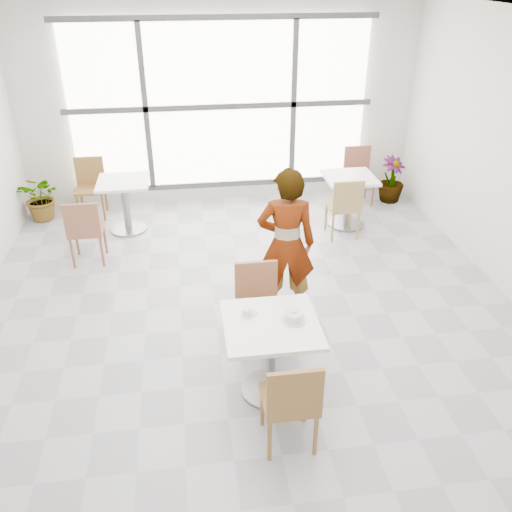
{
  "coord_description": "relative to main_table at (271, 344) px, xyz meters",
  "views": [
    {
      "loc": [
        -0.62,
        -4.62,
        3.42
      ],
      "look_at": [
        0.0,
        -0.3,
        1.0
      ],
      "focal_mm": 37.69,
      "sensor_mm": 36.0,
      "label": 1
    }
  ],
  "objects": [
    {
      "name": "bg_chair_left_near",
      "position": [
        -1.9,
        2.62,
        -0.02
      ],
      "size": [
        0.42,
        0.42,
        0.87
      ],
      "rotation": [
        0.0,
        0.0,
        3.14
      ],
      "color": "brown",
      "rests_on": "ground"
    },
    {
      "name": "ceiling",
      "position": [
        -0.03,
        1.02,
        2.48
      ],
      "size": [
        7.0,
        7.0,
        0.0
      ],
      "primitive_type": "plane",
      "rotation": [
        3.14,
        0.0,
        0.0
      ],
      "color": "white",
      "rests_on": "ground"
    },
    {
      "name": "wall_back",
      "position": [
        -0.03,
        4.52,
        0.98
      ],
      "size": [
        6.0,
        0.0,
        6.0
      ],
      "primitive_type": "plane",
      "rotation": [
        1.57,
        0.0,
        0.0
      ],
      "color": "silver",
      "rests_on": "ground"
    },
    {
      "name": "bg_chair_left_far",
      "position": [
        -2.03,
        4.18,
        -0.02
      ],
      "size": [
        0.42,
        0.42,
        0.87
      ],
      "color": "brown",
      "rests_on": "ground"
    },
    {
      "name": "person",
      "position": [
        0.36,
        1.21,
        0.31
      ],
      "size": [
        0.65,
        0.47,
        1.67
      ],
      "primitive_type": "imported",
      "rotation": [
        0.0,
        0.0,
        3.01
      ],
      "color": "black",
      "rests_on": "ground"
    },
    {
      "name": "bg_chair_right_far",
      "position": [
        2.08,
        4.12,
        -0.02
      ],
      "size": [
        0.42,
        0.42,
        0.87
      ],
      "color": "brown",
      "rests_on": "ground"
    },
    {
      "name": "bg_table_left",
      "position": [
        -1.47,
        3.54,
        -0.04
      ],
      "size": [
        0.7,
        0.7,
        0.75
      ],
      "color": "white",
      "rests_on": "ground"
    },
    {
      "name": "plant_left",
      "position": [
        -2.73,
        4.09,
        -0.17
      ],
      "size": [
        0.77,
        0.72,
        0.7
      ],
      "primitive_type": "imported",
      "rotation": [
        0.0,
        0.0,
        -0.31
      ],
      "color": "#557C38",
      "rests_on": "ground"
    },
    {
      "name": "window",
      "position": [
        -0.03,
        4.45,
        0.98
      ],
      "size": [
        4.6,
        0.07,
        2.52
      ],
      "color": "white",
      "rests_on": "ground"
    },
    {
      "name": "bg_table_right",
      "position": [
        1.67,
        3.26,
        -0.04
      ],
      "size": [
        0.7,
        0.7,
        0.75
      ],
      "color": "white",
      "rests_on": "ground"
    },
    {
      "name": "main_table",
      "position": [
        0.0,
        0.0,
        0.0
      ],
      "size": [
        0.8,
        0.8,
        0.75
      ],
      "color": "white",
      "rests_on": "ground"
    },
    {
      "name": "chair_far",
      "position": [
        -0.01,
        0.73,
        -0.02
      ],
      "size": [
        0.42,
        0.42,
        0.87
      ],
      "color": "brown",
      "rests_on": "ground"
    },
    {
      "name": "oatmeal_bowl",
      "position": [
        0.19,
        0.01,
        0.27
      ],
      "size": [
        0.21,
        0.21,
        0.09
      ],
      "color": "silver",
      "rests_on": "main_table"
    },
    {
      "name": "floor",
      "position": [
        -0.03,
        1.02,
        -0.52
      ],
      "size": [
        7.0,
        7.0,
        0.0
      ],
      "primitive_type": "plane",
      "color": "#9E9EA5",
      "rests_on": "ground"
    },
    {
      "name": "coffee_cup",
      "position": [
        -0.18,
        0.14,
        0.26
      ],
      "size": [
        0.16,
        0.13,
        0.07
      ],
      "color": "silver",
      "rests_on": "main_table"
    },
    {
      "name": "plant_right",
      "position": [
        2.61,
        4.03,
        -0.16
      ],
      "size": [
        0.54,
        0.54,
        0.72
      ],
      "primitive_type": "imported",
      "rotation": [
        0.0,
        0.0,
        0.43
      ],
      "color": "#557E45",
      "rests_on": "ground"
    },
    {
      "name": "chair_near",
      "position": [
        0.05,
        -0.65,
        -0.02
      ],
      "size": [
        0.42,
        0.42,
        0.87
      ],
      "rotation": [
        0.0,
        0.0,
        3.14
      ],
      "color": "brown",
      "rests_on": "ground"
    },
    {
      "name": "bg_chair_right_near",
      "position": [
        1.5,
        2.87,
        -0.02
      ],
      "size": [
        0.42,
        0.42,
        0.87
      ],
      "rotation": [
        0.0,
        0.0,
        3.14
      ],
      "color": "#9D834D",
      "rests_on": "ground"
    }
  ]
}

